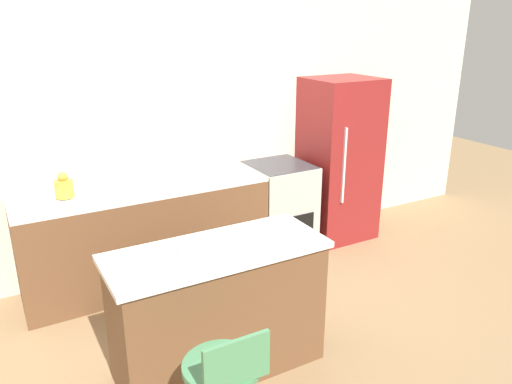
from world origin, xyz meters
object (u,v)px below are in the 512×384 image
Objects in this scene: kettle at (64,187)px; mixing_bowl at (172,175)px; oven_range at (279,207)px; refrigerator at (339,160)px.

mixing_bowl is (0.92, 0.00, -0.04)m from kettle.
oven_range is 0.86m from refrigerator.
refrigerator reaches higher than oven_range.
kettle is 0.92m from mixing_bowl.
mixing_bowl is at bearing 0.00° from kettle.
oven_range is at bearing -1.17° from kettle.
kettle is (-2.80, 0.04, 0.15)m from refrigerator.
refrigerator is at bearing 0.10° from oven_range.
oven_range is at bearing -179.90° from refrigerator.
refrigerator is at bearing -0.83° from kettle.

